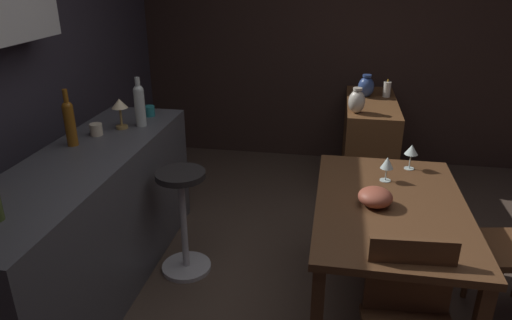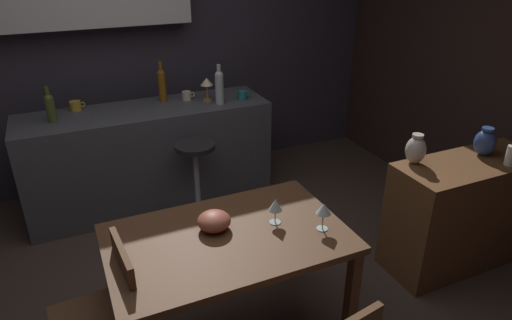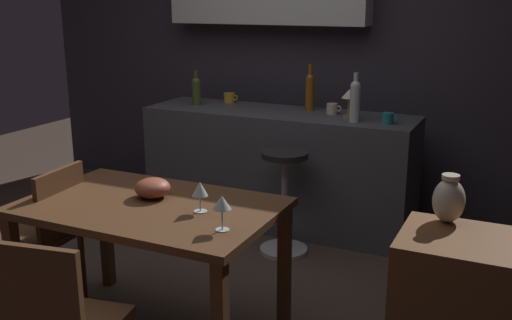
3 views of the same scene
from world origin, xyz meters
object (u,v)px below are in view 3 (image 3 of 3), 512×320
object	(u,v)px
dining_table	(150,221)
fruit_bowl	(153,188)
bar_stool	(284,200)
cup_cream	(332,109)
counter_lamp	(349,97)
wine_glass_right	(200,190)
wine_bottle_olive	(196,89)
wine_glass_left	(222,204)
vase_ceramic_ivory	(449,200)
wine_bottle_amber	(310,90)
cup_mustard	(229,98)
chair_near_window	(46,231)
wine_bottle_clear	(355,99)
cup_teal	(388,118)

from	to	relation	value
dining_table	fruit_bowl	distance (m)	0.17
dining_table	bar_stool	size ratio (longest dim) A/B	1.76
cup_cream	counter_lamp	xyz separation A→B (m)	(0.16, -0.11, 0.11)
counter_lamp	wine_glass_right	bearing A→B (deg)	-96.63
wine_bottle_olive	cup_cream	bearing A→B (deg)	5.03
wine_glass_left	fruit_bowl	bearing A→B (deg)	155.58
cup_cream	vase_ceramic_ivory	world-z (taller)	vase_ceramic_ivory
wine_bottle_amber	cup_mustard	size ratio (longest dim) A/B	2.88
wine_glass_left	wine_bottle_amber	size ratio (longest dim) A/B	0.45
wine_glass_right	cup_mustard	bearing A→B (deg)	113.89
vase_ceramic_ivory	cup_mustard	bearing A→B (deg)	137.63
dining_table	counter_lamp	size ratio (longest dim) A/B	6.15
wine_glass_left	counter_lamp	bearing A→B (deg)	90.10
chair_near_window	dining_table	bearing A→B (deg)	3.88
vase_ceramic_ivory	wine_glass_left	bearing A→B (deg)	-160.73
wine_glass_right	wine_bottle_clear	xyz separation A→B (m)	(0.28, 1.66, 0.21)
counter_lamp	vase_ceramic_ivory	bearing A→B (deg)	-60.26
cup_teal	wine_glass_left	bearing A→B (deg)	-99.23
wine_bottle_olive	wine_bottle_amber	bearing A→B (deg)	9.55
bar_stool	wine_glass_left	distance (m)	1.53
cup_teal	counter_lamp	distance (m)	0.33
wine_bottle_clear	vase_ceramic_ivory	world-z (taller)	wine_bottle_clear
wine_bottle_clear	vase_ceramic_ivory	distance (m)	1.73
cup_teal	fruit_bowl	bearing A→B (deg)	-117.72
dining_table	bar_stool	distance (m)	1.32
cup_cream	vase_ceramic_ivory	distance (m)	2.03
wine_bottle_olive	vase_ceramic_ivory	xyz separation A→B (m)	(2.20, -1.62, -0.11)
counter_lamp	wine_glass_left	bearing A→B (deg)	-89.90
chair_near_window	cup_teal	bearing A→B (deg)	49.76
chair_near_window	fruit_bowl	bearing A→B (deg)	12.27
cup_mustard	cup_teal	size ratio (longest dim) A/B	1.08
wine_bottle_clear	fruit_bowl	bearing A→B (deg)	-111.34
wine_glass_left	wine_bottle_clear	world-z (taller)	wine_bottle_clear
wine_glass_left	vase_ceramic_ivory	bearing A→B (deg)	19.27
wine_bottle_clear	cup_mustard	size ratio (longest dim) A/B	2.77
chair_near_window	wine_bottle_olive	distance (m)	1.91
wine_bottle_amber	wine_bottle_olive	size ratio (longest dim) A/B	1.26
bar_stool	wine_glass_right	world-z (taller)	wine_glass_right
fruit_bowl	wine_bottle_amber	size ratio (longest dim) A/B	0.52
wine_bottle_olive	wine_glass_left	bearing A→B (deg)	-56.62
fruit_bowl	dining_table	bearing A→B (deg)	-65.59
dining_table	cup_teal	world-z (taller)	cup_teal
cup_mustard	cup_cream	size ratio (longest dim) A/B	1.07
wine_bottle_olive	cup_mustard	world-z (taller)	wine_bottle_olive
wine_bottle_amber	cup_teal	size ratio (longest dim) A/B	3.12
dining_table	counter_lamp	bearing A→B (deg)	74.36
chair_near_window	wine_bottle_clear	size ratio (longest dim) A/B	2.50
dining_table	wine_glass_left	bearing A→B (deg)	-17.16
wine_bottle_amber	counter_lamp	world-z (taller)	wine_bottle_amber
wine_glass_right	counter_lamp	xyz separation A→B (m)	(0.21, 1.77, 0.20)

